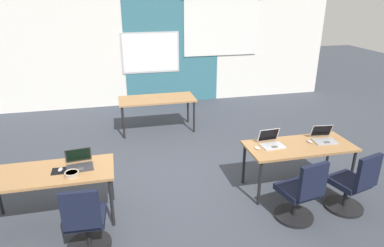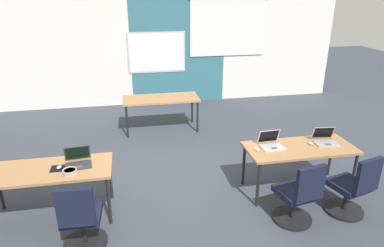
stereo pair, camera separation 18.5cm
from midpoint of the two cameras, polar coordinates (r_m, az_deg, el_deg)
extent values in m
plane|color=#383D47|center=(5.55, -1.61, -9.51)|extent=(24.00, 24.00, 0.00)
cube|color=silver|center=(9.05, -6.19, 12.11)|extent=(10.00, 0.20, 2.80)
cube|color=#336B7A|center=(9.03, -1.73, 12.20)|extent=(2.46, 0.01, 2.80)
cube|color=#B7B7BC|center=(8.96, -5.36, 11.78)|extent=(1.48, 0.02, 1.04)
cube|color=white|center=(8.95, -5.35, 11.78)|extent=(1.40, 0.02, 0.96)
cube|color=white|center=(9.24, 6.63, 15.64)|extent=(2.00, 0.02, 1.43)
cube|color=#A37547|center=(4.74, -21.95, -7.32)|extent=(1.60, 0.70, 0.04)
cylinder|color=black|center=(4.57, -12.62, -12.59)|extent=(0.04, 0.04, 0.68)
cylinder|color=black|center=(5.08, -12.53, -8.82)|extent=(0.04, 0.04, 0.68)
cube|color=#A37547|center=(5.27, 18.62, -3.91)|extent=(1.60, 0.70, 0.04)
cylinder|color=black|center=(4.89, 12.10, -10.06)|extent=(0.04, 0.04, 0.68)
cylinder|color=black|center=(5.60, 26.35, -7.70)|extent=(0.04, 0.04, 0.68)
cylinder|color=black|center=(5.37, 9.66, -6.82)|extent=(0.04, 0.04, 0.68)
cylinder|color=black|center=(6.02, 23.05, -5.09)|extent=(0.04, 0.04, 0.68)
cube|color=#A37547|center=(7.27, -4.53, 4.17)|extent=(1.60, 0.70, 0.04)
cylinder|color=black|center=(7.06, -10.13, 0.27)|extent=(0.04, 0.04, 0.68)
cylinder|color=black|center=(7.22, 1.67, 1.09)|extent=(0.04, 0.04, 0.68)
cylinder|color=black|center=(7.63, -10.25, 1.88)|extent=(0.04, 0.04, 0.68)
cylinder|color=black|center=(7.77, 0.71, 2.60)|extent=(0.04, 0.04, 0.68)
cube|color=#9E9EA3|center=(5.48, 22.54, -3.14)|extent=(0.35, 0.27, 0.02)
cube|color=#4C4C4F|center=(5.43, 22.78, -3.27)|extent=(0.10, 0.07, 0.00)
cube|color=#9E9EA3|center=(5.56, 22.03, -1.44)|extent=(0.34, 0.12, 0.21)
cube|color=black|center=(5.56, 22.06, -1.45)|extent=(0.30, 0.11, 0.18)
ellipsoid|color=#B2B2B7|center=(5.38, 20.20, -3.15)|extent=(0.07, 0.11, 0.03)
cylinder|color=black|center=(5.33, 25.01, -13.00)|extent=(0.52, 0.52, 0.04)
cylinder|color=black|center=(5.23, 25.34, -11.27)|extent=(0.06, 0.06, 0.34)
cube|color=black|center=(5.13, 25.71, -9.28)|extent=(0.54, 0.54, 0.08)
cube|color=black|center=(4.88, 28.46, -7.75)|extent=(0.40, 0.16, 0.46)
sphere|color=black|center=(5.45, 23.13, -11.86)|extent=(0.04, 0.04, 0.04)
sphere|color=black|center=(5.45, 27.14, -12.56)|extent=(0.04, 0.04, 0.04)
sphere|color=black|center=(5.14, 23.98, -14.14)|extent=(0.04, 0.04, 0.04)
cube|color=#B7B7BC|center=(5.11, 14.38, -3.90)|extent=(0.34, 0.25, 0.02)
cube|color=#4C4C4F|center=(5.06, 14.66, -4.03)|extent=(0.09, 0.07, 0.00)
cube|color=#B7B7BC|center=(5.18, 13.73, -2.09)|extent=(0.33, 0.09, 0.21)
cube|color=black|center=(5.17, 13.76, -2.09)|extent=(0.30, 0.08, 0.19)
ellipsoid|color=silver|center=(4.98, 11.81, -4.22)|extent=(0.08, 0.11, 0.03)
cylinder|color=black|center=(4.93, 17.45, -14.89)|extent=(0.52, 0.52, 0.04)
cylinder|color=black|center=(4.82, 17.70, -13.06)|extent=(0.06, 0.06, 0.34)
cube|color=black|center=(4.71, 17.99, -10.94)|extent=(0.51, 0.51, 0.08)
cube|color=black|center=(4.41, 20.44, -9.49)|extent=(0.40, 0.13, 0.46)
sphere|color=black|center=(5.07, 15.78, -13.51)|extent=(0.04, 0.04, 0.04)
sphere|color=black|center=(5.01, 20.03, -14.54)|extent=(0.04, 0.04, 0.04)
sphere|color=black|center=(4.76, 15.82, -16.08)|extent=(0.04, 0.04, 0.04)
cube|color=#333338|center=(4.67, -17.42, -6.75)|extent=(0.36, 0.27, 0.02)
cube|color=#4C4C4F|center=(4.62, -17.41, -6.93)|extent=(0.10, 0.07, 0.00)
cube|color=#333338|center=(4.75, -17.62, -4.72)|extent=(0.34, 0.11, 0.21)
cube|color=black|center=(4.75, -17.62, -4.73)|extent=(0.30, 0.10, 0.19)
cube|color=black|center=(4.69, -20.30, -7.08)|extent=(0.22, 0.19, 0.00)
ellipsoid|color=#B2B2B7|center=(4.69, -20.33, -6.87)|extent=(0.07, 0.11, 0.03)
cylinder|color=black|center=(4.51, -16.20, -18.55)|extent=(0.52, 0.52, 0.04)
cylinder|color=black|center=(4.40, -16.46, -16.65)|extent=(0.06, 0.06, 0.34)
cube|color=black|center=(4.27, -16.76, -14.42)|extent=(0.46, 0.46, 0.08)
cube|color=black|center=(3.92, -17.70, -13.34)|extent=(0.40, 0.08, 0.46)
sphere|color=black|center=(4.69, -15.82, -16.71)|extent=(0.04, 0.04, 0.04)
sphere|color=black|center=(4.43, -13.31, -19.12)|extent=(0.04, 0.04, 0.04)
cylinder|color=tan|center=(4.51, -18.69, -7.72)|extent=(0.17, 0.17, 0.05)
torus|color=tan|center=(4.49, -18.73, -7.42)|extent=(0.18, 0.18, 0.02)
cylinder|color=gold|center=(4.50, -18.72, -7.48)|extent=(0.14, 0.14, 0.01)
camera|label=1|loc=(0.09, -88.98, 0.40)|focal=31.79mm
camera|label=2|loc=(0.09, 91.02, -0.40)|focal=31.79mm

